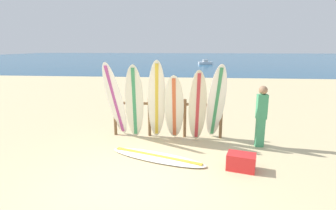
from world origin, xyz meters
TOP-DOWN VIEW (x-y plane):
  - ground_plane at (0.00, 0.00)m, footprint 120.00×120.00m
  - ocean_water at (0.00, 58.00)m, footprint 120.00×80.00m
  - surfboard_rack at (0.34, 2.83)m, footprint 3.24×0.09m
  - surfboard_leaning_far_left at (-1.09, 2.49)m, footprint 0.65×1.11m
  - surfboard_leaning_left at (-0.56, 2.52)m, footprint 0.59×0.64m
  - surfboard_leaning_center_left at (0.09, 2.46)m, footprint 0.62×0.91m
  - surfboard_leaning_center at (0.58, 2.46)m, footprint 0.55×0.75m
  - surfboard_leaning_center_right at (1.22, 2.43)m, footprint 0.54×0.58m
  - surfboard_leaning_right at (1.73, 2.54)m, footprint 0.62×1.07m
  - surfboard_lying_on_sand at (0.26, 1.22)m, footprint 2.53×1.38m
  - beachgoer_standing at (2.88, 2.25)m, footprint 0.28×0.22m
  - small_boat_offshore at (2.81, 35.14)m, footprint 2.13×1.14m
  - cooler_box at (2.16, 0.82)m, footprint 0.68×0.55m

SIDE VIEW (x-z plane):
  - ground_plane at x=0.00m, z-range 0.00..0.00m
  - ocean_water at x=0.00m, z-range 0.00..0.01m
  - surfboard_lying_on_sand at x=0.26m, z-range -0.01..0.08m
  - cooler_box at x=2.16m, z-range 0.00..0.36m
  - small_boat_offshore at x=2.81m, z-range -0.10..0.61m
  - surfboard_rack at x=0.34m, z-range 0.15..1.29m
  - beachgoer_standing at x=2.88m, z-range 0.08..1.73m
  - surfboard_leaning_center at x=0.58m, z-range 0.00..1.92m
  - surfboard_leaning_center_right at x=1.22m, z-range 0.00..2.05m
  - surfboard_leaning_left at x=-0.56m, z-range 0.00..2.17m
  - surfboard_leaning_right at x=1.73m, z-range 0.00..2.22m
  - surfboard_leaning_far_left at x=-1.09m, z-range 0.00..2.26m
  - surfboard_leaning_center_left at x=0.09m, z-range 0.00..2.31m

